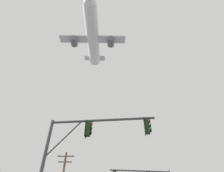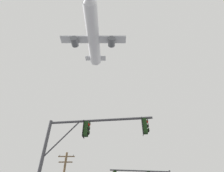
% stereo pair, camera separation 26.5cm
% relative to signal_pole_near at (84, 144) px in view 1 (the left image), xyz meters
% --- Properties ---
extents(signal_pole_near, '(6.53, 1.03, 6.48)m').
position_rel_signal_pole_near_xyz_m(signal_pole_near, '(0.00, 0.00, 0.00)').
color(signal_pole_near, '#4C4C51').
rests_on(signal_pole_near, ground).
extents(airplane, '(19.66, 25.45, 6.98)m').
position_rel_signal_pole_near_xyz_m(airplane, '(-3.91, 22.17, 39.34)').
color(airplane, white).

